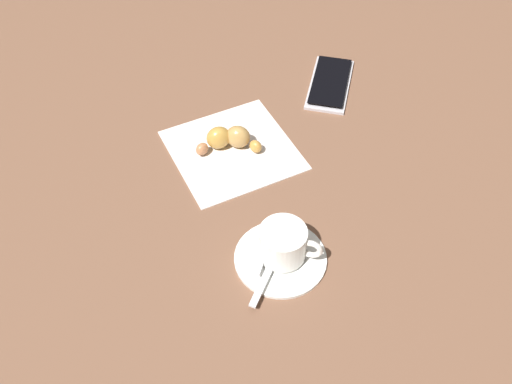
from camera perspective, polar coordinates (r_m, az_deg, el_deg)
name	(u,v)px	position (r m, az deg, el deg)	size (l,w,h in m)	color
ground_plane	(249,195)	(0.83, -0.69, -0.30)	(1.80, 1.80, 0.00)	brown
saucer	(280,257)	(0.76, 2.43, -6.45)	(0.12, 0.12, 0.01)	white
espresso_cup	(284,243)	(0.74, 2.76, -5.04)	(0.06, 0.08, 0.05)	white
teaspoon	(279,248)	(0.76, 2.29, -5.54)	(0.12, 0.10, 0.01)	silver
sugar_packet	(258,255)	(0.75, 0.23, -6.27)	(0.06, 0.02, 0.01)	white
napkin	(235,149)	(0.90, -2.06, 4.25)	(0.18, 0.18, 0.00)	silver
croissant	(228,139)	(0.89, -2.74, 5.27)	(0.05, 0.11, 0.04)	#B88239
cell_phone	(330,83)	(1.02, 7.31, 10.62)	(0.16, 0.13, 0.01)	#BCB8BD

